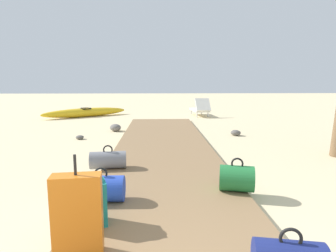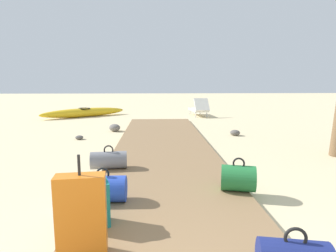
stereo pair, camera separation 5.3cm
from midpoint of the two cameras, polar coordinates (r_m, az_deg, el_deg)
ground_plane at (r=5.12m, az=-0.24°, el=-8.86°), size 60.00×60.00×0.00m
boardwalk at (r=6.12m, az=-0.54°, el=-5.50°), size 2.14×10.53×0.08m
duffel_bag_grey at (r=5.09m, az=-11.23°, el=-6.45°), size 0.63×0.35×0.40m
duffel_bag_blue at (r=3.78m, az=-12.40°, el=-11.73°), size 0.56×0.33×0.43m
suitcase_orange at (r=2.69m, az=-16.56°, el=-16.27°), size 0.43×0.22×0.88m
backpack_teal at (r=3.19m, az=-14.25°, el=-13.51°), size 0.36×0.32×0.53m
duffel_bag_green at (r=4.12m, az=13.54°, el=-9.80°), size 0.52×0.44×0.46m
lounge_chair at (r=12.90m, az=6.37°, el=3.36°), size 0.76×1.58×0.80m
kayak at (r=13.09m, az=-15.55°, el=2.57°), size 3.36×2.52×0.38m
rock_left_mid at (r=9.19m, az=-10.00°, el=-0.31°), size 0.48×0.50×0.22m
rock_left_near at (r=8.17m, az=-16.54°, el=-2.11°), size 0.29×0.30×0.11m
rock_right_near at (r=8.56m, az=13.16°, el=-1.30°), size 0.38×0.38×0.16m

